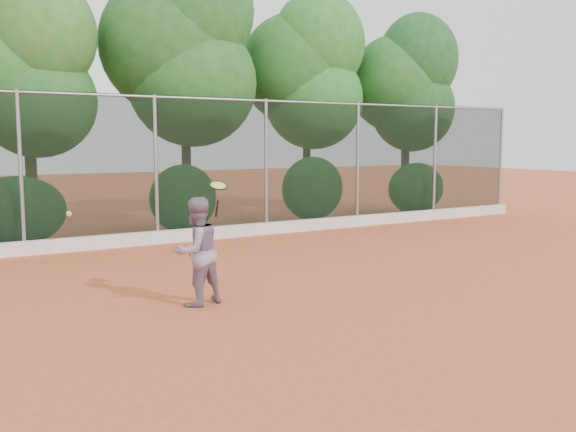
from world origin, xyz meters
TOP-DOWN VIEW (x-y plane):
  - ground at (0.00, 0.00)m, footprint 80.00×80.00m
  - concrete_curb at (0.00, 6.82)m, footprint 24.00×0.20m
  - tennis_player at (-1.54, 1.08)m, footprint 0.92×0.80m
  - chainlink_fence at (-0.00, 7.00)m, footprint 24.09×0.09m
  - foliage_backdrop at (-0.55, 8.98)m, footprint 23.70×3.63m
  - tennis_racket at (-1.19, 1.05)m, footprint 0.31×0.30m
  - tennis_ball_in_flight at (-3.27, 1.43)m, footprint 0.07×0.07m

SIDE VIEW (x-z plane):
  - ground at x=0.00m, z-range 0.00..0.00m
  - concrete_curb at x=0.00m, z-range 0.00..0.30m
  - tennis_player at x=-1.54m, z-range 0.00..1.62m
  - tennis_ball_in_flight at x=-3.27m, z-range 1.40..1.48m
  - tennis_racket at x=-1.19m, z-range 1.46..2.01m
  - chainlink_fence at x=0.00m, z-range 0.11..3.61m
  - foliage_backdrop at x=-0.55m, z-range 0.63..8.18m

